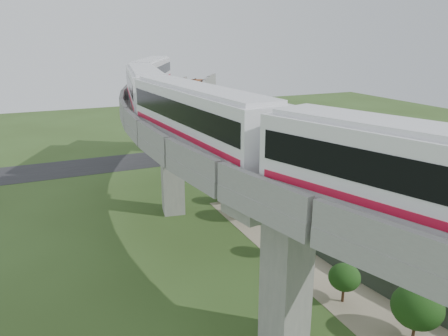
{
  "coord_description": "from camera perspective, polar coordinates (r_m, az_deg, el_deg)",
  "views": [
    {
      "loc": [
        -10.74,
        -28.36,
        16.8
      ],
      "look_at": [
        1.56,
        -0.5,
        7.5
      ],
      "focal_mm": 35.0,
      "sensor_mm": 36.0,
      "label": 1
    }
  ],
  "objects": [
    {
      "name": "tree_0",
      "position": [
        59.07,
        -0.41,
        3.01
      ],
      "size": [
        2.53,
        2.53,
        3.61
      ],
      "color": "#382314",
      "rests_on": "ground"
    },
    {
      "name": "dirt_lot",
      "position": [
        39.86,
        17.72,
        -8.79
      ],
      "size": [
        18.0,
        26.0,
        0.04
      ],
      "primitive_type": "cube",
      "color": "gray",
      "rests_on": "ground"
    },
    {
      "name": "car_dark",
      "position": [
        39.0,
        12.32,
        -7.89
      ],
      "size": [
        4.62,
        3.1,
        1.24
      ],
      "primitive_type": "imported",
      "rotation": [
        0.0,
        0.0,
        1.92
      ],
      "color": "black",
      "rests_on": "dirt_lot"
    },
    {
      "name": "tree_2",
      "position": [
        45.09,
        0.6,
        -2.54
      ],
      "size": [
        2.38,
        2.38,
        2.75
      ],
      "color": "#382314",
      "rests_on": "ground"
    },
    {
      "name": "viaduct",
      "position": [
        32.82,
        3.3,
        3.29
      ],
      "size": [
        19.58,
        73.98,
        11.4
      ],
      "color": "#99968E",
      "rests_on": "ground"
    },
    {
      "name": "tree_3",
      "position": [
        40.99,
        3.19,
        -3.66
      ],
      "size": [
        2.9,
        2.9,
        3.61
      ],
      "color": "#382314",
      "rests_on": "ground"
    },
    {
      "name": "asphalt_road",
      "position": [
        61.67,
        -12.88,
        0.75
      ],
      "size": [
        60.0,
        8.0,
        0.03
      ],
      "primitive_type": "cube",
      "color": "#232326",
      "rests_on": "ground"
    },
    {
      "name": "fence",
      "position": [
        38.49,
        11.03,
        -8.0
      ],
      "size": [
        3.87,
        38.73,
        1.5
      ],
      "color": "#2D382D",
      "rests_on": "ground"
    },
    {
      "name": "tree_1",
      "position": [
        50.57,
        0.51,
        -0.01
      ],
      "size": [
        2.76,
        2.76,
        3.2
      ],
      "color": "#382314",
      "rests_on": "ground"
    },
    {
      "name": "tree_6",
      "position": [
        28.06,
        23.93,
        -16.26
      ],
      "size": [
        2.9,
        2.9,
        3.33
      ],
      "color": "#382314",
      "rests_on": "ground"
    },
    {
      "name": "ground",
      "position": [
        34.67,
        -2.75,
        -12.03
      ],
      "size": [
        160.0,
        160.0,
        0.0
      ],
      "primitive_type": "plane",
      "color": "#30451B",
      "rests_on": "ground"
    },
    {
      "name": "metro_train",
      "position": [
        32.69,
        -3.74,
        9.05
      ],
      "size": [
        11.56,
        61.3,
        3.64
      ],
      "color": "silver",
      "rests_on": "ground"
    },
    {
      "name": "tree_4",
      "position": [
        34.69,
        7.38,
        -8.48
      ],
      "size": [
        1.91,
        1.91,
        2.79
      ],
      "color": "#382314",
      "rests_on": "ground"
    },
    {
      "name": "car_red",
      "position": [
        43.55,
        21.97,
        -6.22
      ],
      "size": [
        3.32,
        2.5,
        1.05
      ],
      "primitive_type": "imported",
      "rotation": [
        0.0,
        0.0,
        -1.07
      ],
      "color": "#AC0F10",
      "rests_on": "dirt_lot"
    },
    {
      "name": "car_white",
      "position": [
        34.92,
        22.26,
        -11.92
      ],
      "size": [
        2.08,
        3.87,
        1.25
      ],
      "primitive_type": "imported",
      "rotation": [
        0.0,
        0.0,
        0.17
      ],
      "color": "silver",
      "rests_on": "dirt_lot"
    },
    {
      "name": "tree_5",
      "position": [
        30.05,
        15.46,
        -13.6
      ],
      "size": [
        2.07,
        2.07,
        2.71
      ],
      "color": "#382314",
      "rests_on": "ground"
    }
  ]
}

